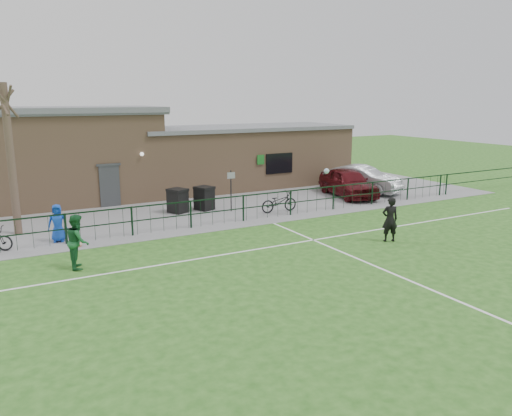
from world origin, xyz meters
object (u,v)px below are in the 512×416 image
wheelie_bin_left (178,202)px  spectator_child (58,223)px  car_silver (362,179)px  ball_ground (80,245)px  wheelie_bin_right (204,199)px  bicycle_e (279,202)px  sign_post (231,191)px  outfield_player (78,241)px  car_maroon (348,182)px  bare_tree (11,161)px

wheelie_bin_left → spectator_child: 6.25m
car_silver → wheelie_bin_left: bearing=156.9°
car_silver → ball_ground: (-16.41, -3.52, -0.69)m
wheelie_bin_right → spectator_child: 7.52m
bicycle_e → sign_post: bearing=58.7°
car_silver → outfield_player: bearing=176.6°
ball_ground → wheelie_bin_right: bearing=28.8°
car_maroon → ball_ground: 15.21m
bicycle_e → ball_ground: 9.59m
spectator_child → ball_ground: bearing=-47.7°
wheelie_bin_left → wheelie_bin_right: size_ratio=1.01×
car_maroon → spectator_child: size_ratio=3.15×
wheelie_bin_left → bicycle_e: (4.32, -2.23, -0.04)m
wheelie_bin_left → ball_ground: (-5.16, -3.61, -0.46)m
wheelie_bin_right → spectator_child: bearing=178.1°
wheelie_bin_left → car_silver: bearing=-25.4°
car_maroon → bicycle_e: car_maroon is taller
sign_post → car_maroon: sign_post is taller
wheelie_bin_right → outfield_player: bearing=-160.5°
sign_post → outfield_player: 9.38m
sign_post → spectator_child: bearing=-169.2°
wheelie_bin_left → bicycle_e: size_ratio=0.57×
wheelie_bin_left → outfield_player: 8.16m
wheelie_bin_left → sign_post: (2.38, -0.96, 0.46)m
wheelie_bin_right → car_silver: bearing=-21.5°
wheelie_bin_right → car_silver: (9.89, -0.06, 0.23)m
sign_post → bare_tree: bearing=177.2°
car_maroon → spectator_child: bearing=-162.1°
wheelie_bin_right → outfield_player: (-6.92, -5.94, 0.33)m
car_maroon → car_silver: (1.50, 0.61, -0.01)m
spectator_child → outfield_player: outfield_player is taller
car_maroon → outfield_player: size_ratio=2.58×
ball_ground → bicycle_e: bearing=8.3°
wheelie_bin_right → spectator_child: (-7.09, -2.48, 0.19)m
ball_ground → outfield_player: bearing=-99.6°
bicycle_e → ball_ground: bearing=100.0°
wheelie_bin_left → ball_ground: bearing=-170.0°
wheelie_bin_right → outfield_player: 9.13m
car_maroon → car_silver: size_ratio=0.98×
car_silver → outfield_player: 17.81m
bicycle_e → outfield_player: size_ratio=1.06×
bicycle_e → outfield_player: bearing=112.4°
spectator_child → car_maroon: bearing=21.7°
bare_tree → spectator_child: (1.28, -2.00, -2.25)m
wheelie_bin_left → car_silver: (11.25, -0.09, 0.23)m
sign_post → spectator_child: size_ratio=1.38×
bare_tree → car_silver: bare_tree is taller
car_maroon → ball_ground: bearing=-157.7°
bare_tree → outfield_player: bearing=-75.1°
car_maroon → wheelie_bin_left: bearing=-172.8°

